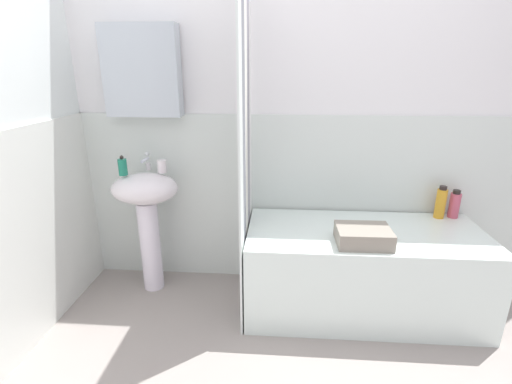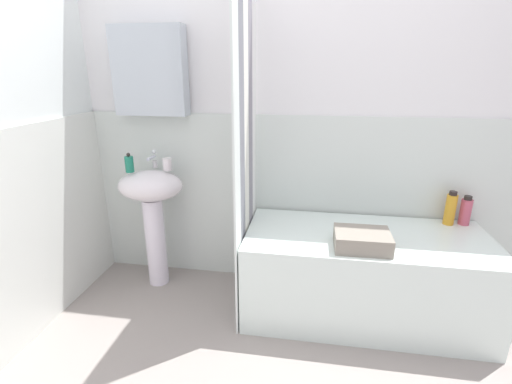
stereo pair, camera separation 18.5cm
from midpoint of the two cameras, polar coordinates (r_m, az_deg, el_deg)
The scene contains 10 objects.
wall_back_tiled at distance 2.48m, azimuth 9.53°, elevation 10.26°, with size 3.60×0.18×2.40m.
sink at distance 2.59m, azimuth -13.82°, elevation -1.67°, with size 0.44×0.34×0.84m.
faucet at distance 2.58m, azimuth -13.61°, elevation 4.91°, with size 0.03×0.12×0.12m.
soap_dispenser at distance 2.52m, azimuth -17.04°, elevation 4.16°, with size 0.06×0.06×0.13m.
toothbrush_cup at distance 2.51m, azimuth -11.52°, elevation 4.21°, with size 0.06×0.06×0.08m, color white.
bathtub at distance 2.46m, azimuth 18.42°, elevation -12.13°, with size 1.44×0.65×0.55m, color white.
shower_curtain at distance 2.17m, azimuth 0.87°, elevation 5.58°, with size 0.01×0.65×2.00m.
lotion_bottle at distance 2.72m, azimuth 31.40°, elevation -2.56°, with size 0.07×0.07×0.19m.
conditioner_bottle at distance 2.66m, azimuth 29.65°, elevation -2.30°, with size 0.06×0.06×0.22m.
towel_folded at distance 2.15m, azimuth 18.50°, elevation -7.10°, with size 0.30×0.23×0.09m, color gray.
Camera 2 is at (0.02, -1.18, 1.49)m, focal length 25.87 mm.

